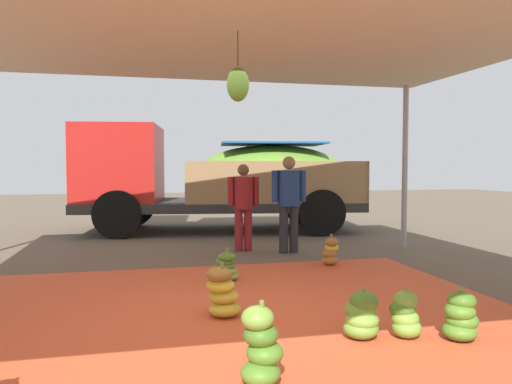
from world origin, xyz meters
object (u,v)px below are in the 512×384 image
(banana_bunch_7, at_px, (226,267))
(worker_0, at_px, (289,197))
(banana_bunch_4, at_px, (362,316))
(banana_bunch_6, at_px, (222,293))
(worker_1, at_px, (243,200))
(banana_bunch_8, at_px, (405,315))
(banana_bunch_0, at_px, (261,347))
(banana_bunch_2, at_px, (330,252))
(banana_bunch_5, at_px, (461,317))
(cargo_truck_main, at_px, (214,177))

(banana_bunch_7, xyz_separation_m, worker_0, (1.40, 1.83, 0.78))
(banana_bunch_4, relative_size, worker_0, 0.26)
(banana_bunch_4, distance_m, banana_bunch_6, 1.40)
(worker_0, bearing_deg, banana_bunch_4, -98.36)
(worker_0, relative_size, worker_1, 1.09)
(banana_bunch_6, relative_size, worker_1, 0.35)
(banana_bunch_8, bearing_deg, banana_bunch_4, 171.18)
(banana_bunch_4, height_order, worker_0, worker_0)
(banana_bunch_0, xyz_separation_m, banana_bunch_8, (1.44, 0.61, -0.06))
(banana_bunch_6, bearing_deg, banana_bunch_0, -89.53)
(worker_1, bearing_deg, banana_bunch_7, -107.16)
(banana_bunch_0, height_order, banana_bunch_2, banana_bunch_0)
(worker_0, bearing_deg, banana_bunch_7, -127.44)
(banana_bunch_5, bearing_deg, banana_bunch_6, 148.64)
(banana_bunch_2, distance_m, banana_bunch_8, 3.12)
(banana_bunch_7, height_order, cargo_truck_main, cargo_truck_main)
(banana_bunch_0, height_order, cargo_truck_main, cargo_truck_main)
(banana_bunch_2, distance_m, banana_bunch_5, 3.25)
(banana_bunch_6, relative_size, banana_bunch_8, 1.23)
(banana_bunch_5, xyz_separation_m, cargo_truck_main, (-1.02, 7.61, 1.05))
(banana_bunch_4, distance_m, worker_1, 4.60)
(banana_bunch_2, xyz_separation_m, banana_bunch_7, (-1.70, -0.65, -0.02))
(banana_bunch_2, bearing_deg, banana_bunch_4, -106.90)
(banana_bunch_0, relative_size, cargo_truck_main, 0.09)
(banana_bunch_8, bearing_deg, cargo_truck_main, 94.58)
(banana_bunch_8, distance_m, worker_1, 4.68)
(worker_1, bearing_deg, banana_bunch_2, -56.23)
(banana_bunch_5, height_order, worker_0, worker_0)
(banana_bunch_2, distance_m, banana_bunch_4, 3.15)
(banana_bunch_0, distance_m, banana_bunch_2, 4.18)
(worker_0, bearing_deg, worker_1, 153.72)
(banana_bunch_5, height_order, banana_bunch_8, banana_bunch_5)
(banana_bunch_5, distance_m, banana_bunch_7, 3.04)
(banana_bunch_2, distance_m, worker_0, 1.43)
(banana_bunch_2, bearing_deg, banana_bunch_7, -158.98)
(banana_bunch_8, distance_m, worker_0, 4.32)
(banana_bunch_5, distance_m, worker_0, 4.49)
(banana_bunch_0, height_order, banana_bunch_4, banana_bunch_0)
(banana_bunch_4, bearing_deg, banana_bunch_8, -8.82)
(banana_bunch_4, height_order, banana_bunch_6, banana_bunch_6)
(banana_bunch_0, height_order, worker_0, worker_0)
(banana_bunch_5, relative_size, worker_0, 0.27)
(banana_bunch_8, bearing_deg, worker_0, 86.83)
(banana_bunch_2, height_order, banana_bunch_8, banana_bunch_2)
(cargo_truck_main, relative_size, worker_1, 4.29)
(banana_bunch_6, relative_size, worker_0, 0.32)
(banana_bunch_2, height_order, banana_bunch_4, banana_bunch_2)
(banana_bunch_7, relative_size, worker_1, 0.28)
(cargo_truck_main, height_order, worker_1, cargo_truck_main)
(banana_bunch_2, height_order, banana_bunch_5, banana_bunch_2)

